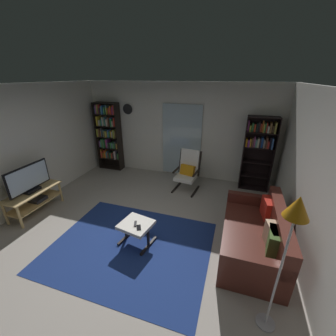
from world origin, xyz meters
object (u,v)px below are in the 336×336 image
tv_stand (35,198)px  bookshelf_near_tv (109,135)px  wall_clock (128,109)px  cell_phone (139,228)px  television (29,179)px  ottoman (136,227)px  bookshelf_near_sofa (259,147)px  tv_remote (135,224)px  lounge_armchair (188,170)px  leather_sofa (256,236)px  floor_lamp_by_sofa (294,223)px

tv_stand → bookshelf_near_tv: (0.22, 2.65, 0.75)m
wall_clock → cell_phone: bearing=-60.9°
tv_stand → wall_clock: 3.28m
television → ottoman: television is taller
tv_stand → bookshelf_near_sofa: size_ratio=0.61×
ottoman → wall_clock: bearing=118.4°
tv_stand → cell_phone: size_ratio=8.16×
bookshelf_near_sofa → tv_remote: (-2.01, -2.82, -0.70)m
tv_remote → wall_clock: bearing=97.1°
ottoman → wall_clock: 3.70m
bookshelf_near_tv → ottoman: (2.25, -2.83, -0.75)m
lounge_armchair → cell_phone: bearing=-97.0°
bookshelf_near_sofa → leather_sofa: size_ratio=1.03×
bookshelf_near_tv → lounge_armchair: bearing=-13.1°
television → ottoman: size_ratio=1.57×
tv_remote → television: bearing=154.3°
lounge_armchair → leather_sofa: bearing=-48.6°
television → leather_sofa: (4.43, 0.26, -0.48)m
bookshelf_near_sofa → wall_clock: size_ratio=6.45×
lounge_armchair → tv_remote: lounge_armchair is taller
bookshelf_near_sofa → bookshelf_near_tv: bearing=179.5°
ottoman → floor_lamp_by_sofa: bearing=-20.5°
leather_sofa → cell_phone: leather_sofa is taller
lounge_armchair → wall_clock: (-1.99, 0.74, 1.32)m
wall_clock → television: bearing=-107.2°
floor_lamp_by_sofa → leather_sofa: bearing=94.5°
ottoman → bookshelf_near_sofa: bearing=54.2°
bookshelf_near_tv → cell_phone: (2.35, -2.93, -0.67)m
tv_stand → ottoman: size_ratio=1.91×
tv_stand → cell_phone: bearing=-6.2°
bookshelf_near_sofa → tv_remote: 3.54m
bookshelf_near_sofa → floor_lamp_by_sofa: size_ratio=1.06×
tv_stand → tv_remote: (2.47, -0.21, 0.08)m
television → cell_phone: (2.57, -0.27, -0.37)m
bookshelf_near_tv → tv_remote: bookshelf_near_tv is taller
lounge_armchair → cell_phone: 2.34m
ottoman → floor_lamp_by_sofa: floor_lamp_by_sofa is taller
television → ottoman: (2.47, -0.17, -0.45)m
leather_sofa → lounge_armchair: size_ratio=1.77×
tv_remote → tv_stand: bearing=154.0°
ottoman → floor_lamp_by_sofa: (2.06, -0.77, 1.14)m
bookshelf_near_tv → floor_lamp_by_sofa: bookshelf_near_tv is taller
tv_stand → lounge_armchair: lounge_armchair is taller
ottoman → floor_lamp_by_sofa: 2.48m
leather_sofa → cell_phone: 1.94m
tv_stand → lounge_armchair: 3.51m
bookshelf_near_sofa → lounge_armchair: size_ratio=1.83×
floor_lamp_by_sofa → wall_clock: bearing=134.4°
television → floor_lamp_by_sofa: floor_lamp_by_sofa is taller
bookshelf_near_tv → leather_sofa: 4.91m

